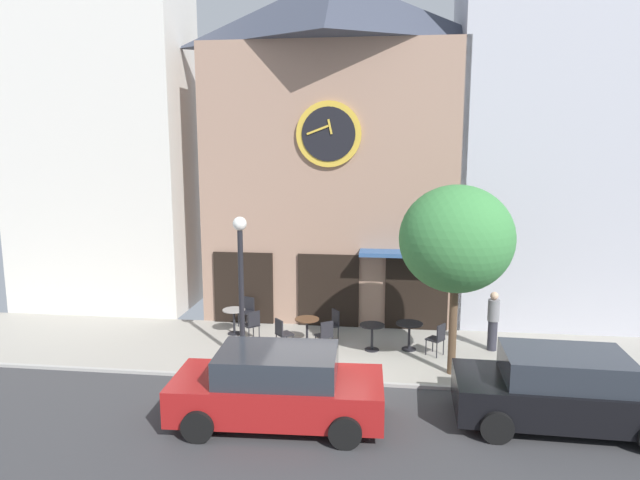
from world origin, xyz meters
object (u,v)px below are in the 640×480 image
street_tree (456,239)px  pedestrian_grey (493,320)px  cafe_table_near_door (234,317)px  cafe_chair_near_tree (252,323)px  cafe_chair_near_lamp (438,337)px  parked_car_black (563,390)px  cafe_table_rightmost (307,326)px  cafe_chair_under_awning (325,334)px  parked_car_red (278,387)px  cafe_table_center (372,332)px  cafe_chair_facing_street (333,323)px  cafe_chair_right_end (247,309)px  cafe_table_center_right (409,330)px  cafe_chair_mid_row (282,332)px  street_lamp (241,289)px

street_tree → pedestrian_grey: bearing=54.1°
cafe_table_near_door → cafe_chair_near_tree: (0.69, -0.50, -0.00)m
cafe_chair_near_lamp → parked_car_black: size_ratio=0.21×
cafe_table_rightmost → cafe_chair_under_awning: cafe_chair_under_awning is taller
parked_car_red → parked_car_black: size_ratio=1.00×
cafe_table_center → cafe_chair_near_tree: bearing=174.1°
cafe_chair_facing_street → parked_car_black: (5.15, -4.49, 0.23)m
cafe_table_near_door → cafe_table_center: (4.19, -0.87, -0.01)m
parked_car_red → cafe_chair_right_end: bearing=109.8°
cafe_table_center_right → cafe_table_rightmost: bearing=176.7°
cafe_chair_near_tree → cafe_chair_mid_row: bearing=-32.9°
parked_car_red → cafe_table_center_right: bearing=58.1°
parked_car_black → pedestrian_grey: bearing=98.8°
street_tree → cafe_chair_under_awning: bearing=162.1°
cafe_chair_under_awning → cafe_chair_mid_row: size_ratio=1.00×
street_lamp → parked_car_red: bearing=-63.6°
cafe_table_near_door → cafe_chair_near_lamp: cafe_chair_near_lamp is taller
cafe_chair_mid_row → cafe_chair_near_tree: (-1.00, 0.65, 0.00)m
cafe_chair_near_lamp → pedestrian_grey: (1.55, 0.63, 0.33)m
cafe_chair_mid_row → street_lamp: bearing=-135.1°
cafe_chair_mid_row → cafe_chair_right_end: (-1.50, 2.01, 0.00)m
cafe_chair_mid_row → cafe_chair_right_end: same height
cafe_table_rightmost → parked_car_red: bearing=-89.0°
cafe_chair_under_awning → cafe_chair_near_tree: 2.32m
cafe_table_center → cafe_chair_under_awning: cafe_chair_under_awning is taller
cafe_table_rightmost → cafe_table_center: size_ratio=0.99×
cafe_chair_mid_row → pedestrian_grey: bearing=7.0°
street_lamp → street_tree: 5.60m
cafe_table_near_door → cafe_table_rightmost: bearing=-13.0°
cafe_chair_near_tree → parked_car_red: 5.03m
cafe_chair_facing_street → cafe_chair_near_tree: bearing=-171.8°
cafe_chair_near_lamp → street_tree: bearing=-78.0°
cafe_chair_mid_row → parked_car_red: size_ratio=0.21×
cafe_table_center → cafe_table_center_right: (1.03, 0.17, 0.04)m
cafe_chair_under_awning → cafe_chair_right_end: same height
cafe_table_near_door → cafe_chair_near_lamp: 6.06m
cafe_table_near_door → cafe_chair_near_lamp: bearing=-10.2°
cafe_chair_right_end → parked_car_black: (7.97, -5.52, 0.23)m
cafe_table_center → cafe_chair_under_awning: (-1.28, -0.30, 0.01)m
cafe_table_near_door → pedestrian_grey: 7.53m
pedestrian_grey → parked_car_red: bearing=-136.9°
parked_car_red → cafe_chair_near_lamp: bearing=49.4°
cafe_chair_facing_street → cafe_chair_near_lamp: 3.08m
cafe_table_center_right → cafe_chair_right_end: (-5.02, 1.56, -0.03)m
cafe_chair_under_awning → street_lamp: bearing=-157.5°
parked_car_red → parked_car_black: (5.78, 0.57, 0.00)m
cafe_chair_right_end → parked_car_red: bearing=-70.2°
cafe_chair_mid_row → parked_car_red: (0.69, -4.08, 0.23)m
cafe_table_center → cafe_chair_near_tree: cafe_chair_near_tree is taller
cafe_chair_mid_row → cafe_chair_near_lamp: (4.27, 0.09, 0.00)m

